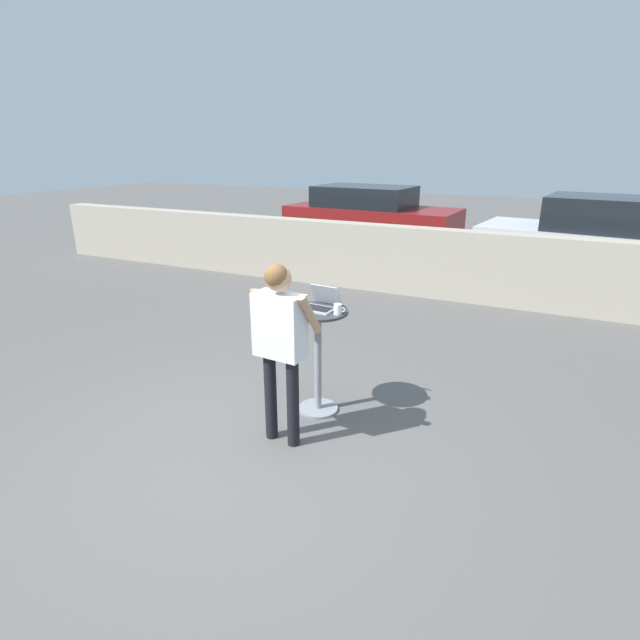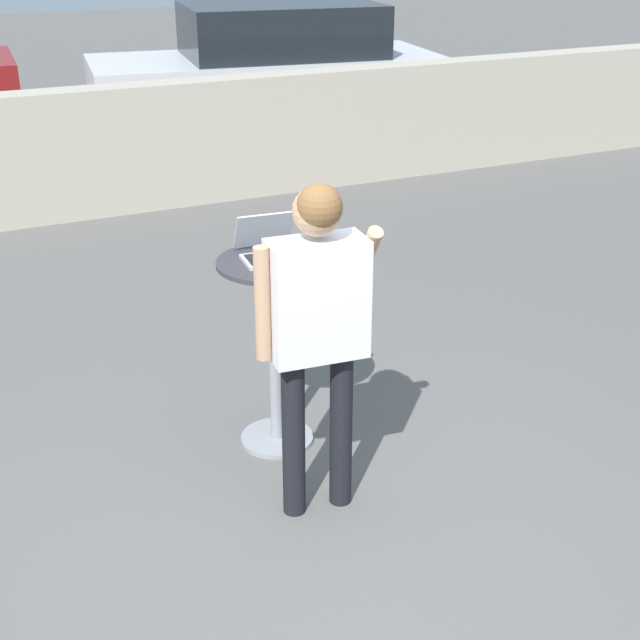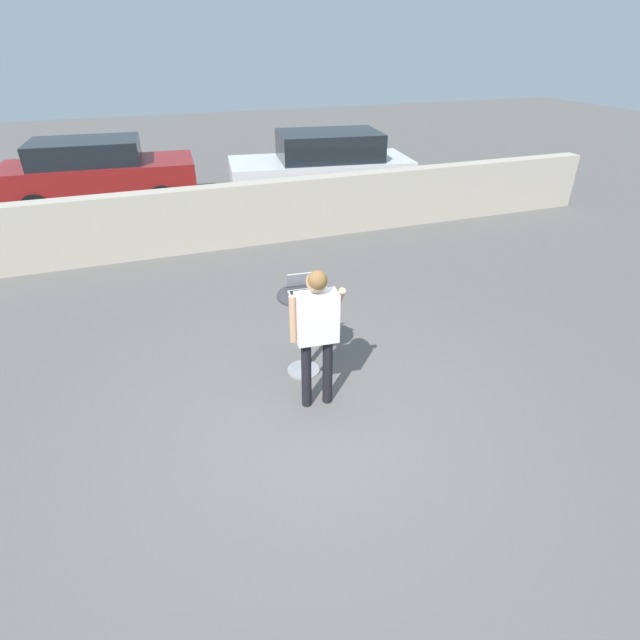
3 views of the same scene
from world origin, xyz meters
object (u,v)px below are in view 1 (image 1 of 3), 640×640
parked_car_further_down (370,217)px  cafe_table (318,349)px  standing_person (280,333)px  laptop (321,303)px  coffee_mug (338,309)px  parked_car_near_street (603,241)px

parked_car_further_down → cafe_table: bearing=-73.2°
standing_person → parked_car_further_down: 8.96m
laptop → standing_person: standing_person is taller
laptop → parked_car_further_down: size_ratio=0.08×
laptop → coffee_mug: size_ratio=3.01×
standing_person → parked_car_further_down: standing_person is taller
parked_car_near_street → parked_car_further_down: bearing=166.5°
laptop → coffee_mug: laptop is taller
laptop → parked_car_further_down: (-2.42, 7.94, -0.30)m
parked_car_near_street → parked_car_further_down: 5.28m
coffee_mug → laptop: bearing=157.2°
parked_car_near_street → laptop: bearing=-112.1°
coffee_mug → parked_car_further_down: parked_car_further_down is taller
laptop → standing_person: bearing=-94.5°
laptop → parked_car_near_street: parked_car_near_street is taller
standing_person → parked_car_further_down: bearing=105.3°
laptop → standing_person: 0.71m
laptop → coffee_mug: (0.22, -0.09, -0.00)m
coffee_mug → parked_car_further_down: 8.45m
cafe_table → standing_person: size_ratio=0.65×
standing_person → parked_car_further_down: size_ratio=0.38×
coffee_mug → cafe_table: bearing=171.9°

